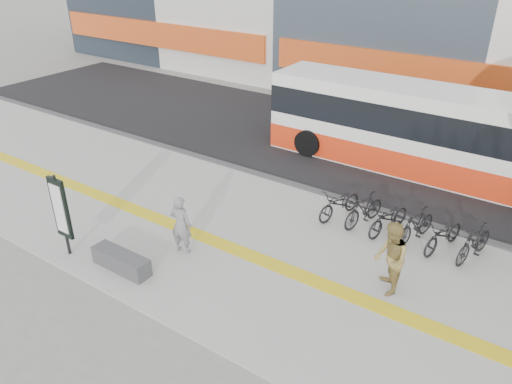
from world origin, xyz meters
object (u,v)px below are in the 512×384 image
Objects in this scene: bench at (121,261)px; seated_woman at (181,225)px; signboard at (60,209)px; bus at (422,133)px; pedestrian_tan at (390,259)px.

seated_woman reaches higher than bench.
bus reaches higher than signboard.
seated_woman is at bearing 36.47° from signboard.
signboard is 11.49m from bus.
bus is at bearing 67.38° from bench.
signboard is at bearing -169.19° from bench.
bench is at bearing 50.72° from seated_woman.
bench is 1.67m from seated_woman.
bus is 6.05× the size of pedestrian_tan.
seated_woman is 0.90× the size of pedestrian_tan.
bench is at bearing 10.81° from signboard.
bench is 0.73× the size of signboard.
pedestrian_tan is (4.88, 1.42, 0.09)m from seated_woman.
signboard is 2.91m from seated_woman.
bench is 10.56m from bus.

